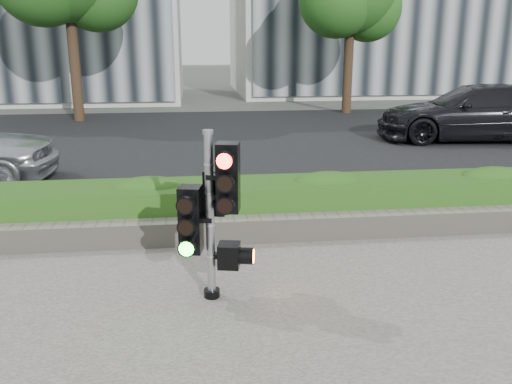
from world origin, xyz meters
TOP-DOWN VIEW (x-y plane):
  - ground at (0.00, 0.00)m, footprint 120.00×120.00m
  - road at (0.00, 10.00)m, footprint 60.00×13.00m
  - curb at (0.00, 3.15)m, footprint 60.00×0.25m
  - stone_wall at (0.00, 1.90)m, footprint 12.00×0.32m
  - hedge at (0.00, 2.55)m, footprint 12.00×1.00m
  - traffic_signal at (-0.35, 0.23)m, footprint 0.67×0.53m
  - car_dark at (7.43, 9.23)m, footprint 5.65×2.94m

SIDE VIEW (x-z plane):
  - ground at x=0.00m, z-range 0.00..0.00m
  - road at x=0.00m, z-range 0.00..0.02m
  - curb at x=0.00m, z-range 0.00..0.12m
  - stone_wall at x=0.00m, z-range 0.03..0.37m
  - hedge at x=0.00m, z-range 0.03..0.71m
  - car_dark at x=7.43m, z-range 0.02..1.59m
  - traffic_signal at x=-0.35m, z-range 0.13..1.99m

